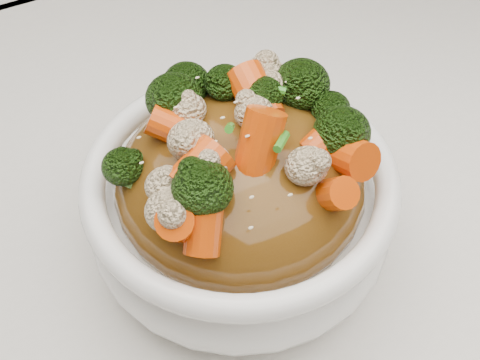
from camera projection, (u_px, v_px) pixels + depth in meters
tablecloth at (281, 256)px, 0.52m from camera, size 1.20×0.80×0.04m
bowl at (240, 209)px, 0.47m from camera, size 0.25×0.25×0.08m
sauce_base at (240, 183)px, 0.45m from camera, size 0.20×0.20×0.09m
carrots at (240, 117)px, 0.40m from camera, size 0.20×0.20×0.05m
broccoli at (240, 118)px, 0.40m from camera, size 0.20×0.20×0.04m
cauliflower at (240, 121)px, 0.40m from camera, size 0.20×0.20×0.04m
scallions at (240, 116)px, 0.40m from camera, size 0.15×0.15×0.02m
sesame_seeds at (240, 116)px, 0.40m from camera, size 0.18×0.18×0.01m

